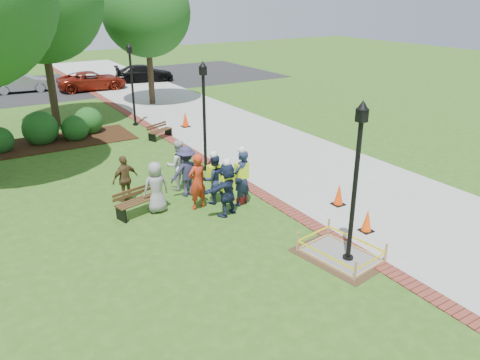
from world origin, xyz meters
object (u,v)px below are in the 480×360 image
bench_near (139,207)px  lamp_near (356,172)px  hivis_worker_c (214,177)px  wet_concrete_pad (341,249)px  hivis_worker_b (242,176)px  hivis_worker_a (227,187)px  cone_front (367,221)px

bench_near → lamp_near: size_ratio=0.37×
lamp_near → hivis_worker_c: size_ratio=2.34×
wet_concrete_pad → hivis_worker_c: bearing=103.6°
bench_near → lamp_near: lamp_near is taller
wet_concrete_pad → hivis_worker_c: hivis_worker_c is taller
wet_concrete_pad → bench_near: bearing=124.5°
wet_concrete_pad → bench_near: size_ratio=1.59×
bench_near → hivis_worker_b: bearing=-19.0°
wet_concrete_pad → hivis_worker_a: 4.06m
bench_near → hivis_worker_b: 3.43m
bench_near → hivis_worker_c: hivis_worker_c is taller
wet_concrete_pad → bench_near: 6.43m
lamp_near → cone_front: bearing=28.9°
lamp_near → hivis_worker_a: size_ratio=2.27×
bench_near → cone_front: 7.04m
wet_concrete_pad → lamp_near: bearing=-75.4°
wet_concrete_pad → bench_near: bench_near is taller
cone_front → lamp_near: size_ratio=0.17×
hivis_worker_b → hivis_worker_c: size_ratio=1.12×
lamp_near → hivis_worker_c: 5.43m
cone_front → hivis_worker_a: (-2.89, 3.17, 0.58)m
wet_concrete_pad → lamp_near: size_ratio=0.59×
bench_near → lamp_near: bearing=-56.2°
hivis_worker_a → hivis_worker_b: 0.90m
bench_near → hivis_worker_b: (3.17, -1.09, 0.74)m
bench_near → cone_front: (5.26, -4.67, 0.09)m
bench_near → hivis_worker_c: (2.47, -0.48, 0.64)m
bench_near → cone_front: bearing=-41.6°
hivis_worker_a → hivis_worker_b: size_ratio=0.92×
wet_concrete_pad → hivis_worker_c: size_ratio=1.39×
hivis_worker_a → hivis_worker_c: (0.10, 1.03, -0.03)m
hivis_worker_a → hivis_worker_c: size_ratio=1.03×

